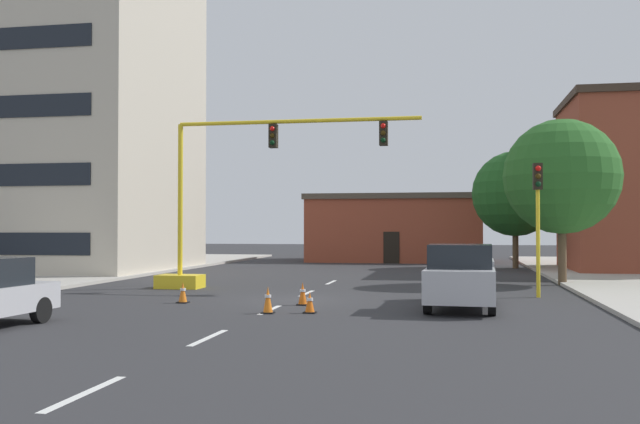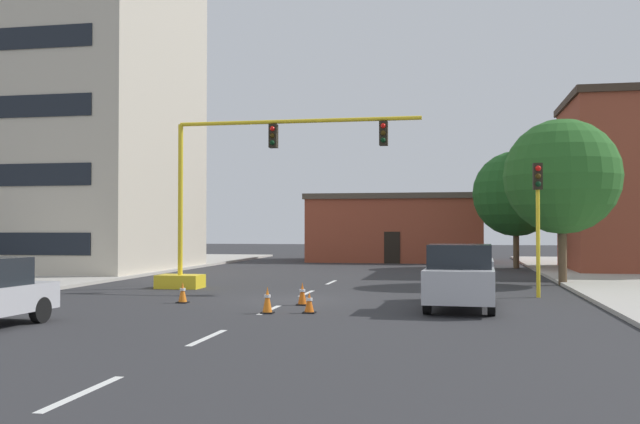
{
  "view_description": "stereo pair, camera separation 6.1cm",
  "coord_description": "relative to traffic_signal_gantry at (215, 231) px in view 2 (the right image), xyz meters",
  "views": [
    {
      "loc": [
        5.46,
        -23.95,
        2.5
      ],
      "look_at": [
        0.34,
        3.45,
        3.1
      ],
      "focal_mm": 40.03,
      "sensor_mm": 36.0,
      "label": 1
    },
    {
      "loc": [
        5.52,
        -23.94,
        2.5
      ],
      "look_at": [
        0.34,
        3.45,
        3.1
      ],
      "focal_mm": 40.03,
      "sensor_mm": 36.0,
      "label": 2
    }
  ],
  "objects": [
    {
      "name": "lane_stripe_seg_3",
      "position": [
        4.11,
        -1.32,
        -2.34
      ],
      "size": [
        0.16,
        2.4,
        0.01
      ],
      "primitive_type": "cube",
      "color": "silver",
      "rests_on": "ground_plane"
    },
    {
      "name": "traffic_cone_roadside_c",
      "position": [
        5.45,
        -7.38,
        -2.04
      ],
      "size": [
        0.36,
        0.36,
        0.62
      ],
      "color": "black",
      "rests_on": "ground_plane"
    },
    {
      "name": "lane_stripe_seg_4",
      "position": [
        4.11,
        4.18,
        -2.34
      ],
      "size": [
        0.16,
        2.4,
        0.01
      ],
      "primitive_type": "cube",
      "color": "silver",
      "rests_on": "ground_plane"
    },
    {
      "name": "building_tall_left",
      "position": [
        -14.0,
        10.1,
        9.67
      ],
      "size": [
        15.99,
        12.74,
        24.01
      ],
      "color": "beige",
      "rests_on": "ground_plane"
    },
    {
      "name": "tree_right_mid",
      "position": [
        14.21,
        4.48,
        2.35
      ],
      "size": [
        4.99,
        4.99,
        7.2
      ],
      "color": "brown",
      "rests_on": "ground_plane"
    },
    {
      "name": "sidewalk_left",
      "position": [
        -8.88,
        4.18,
        -2.27
      ],
      "size": [
        6.0,
        56.0,
        0.14
      ],
      "primitive_type": "cube",
      "color": "#B2ADA3",
      "rests_on": "ground_plane"
    },
    {
      "name": "tree_right_far",
      "position": [
        13.32,
        17.24,
        2.21
      ],
      "size": [
        5.21,
        5.21,
        7.17
      ],
      "color": "brown",
      "rests_on": "ground_plane"
    },
    {
      "name": "pickup_truck_silver",
      "position": [
        9.81,
        -5.26,
        -1.37
      ],
      "size": [
        2.21,
        5.48,
        1.99
      ],
      "color": "#BCBCC1",
      "rests_on": "ground_plane"
    },
    {
      "name": "traffic_cone_roadside_d",
      "position": [
        4.27,
        -7.67,
        -1.96
      ],
      "size": [
        0.36,
        0.36,
        0.79
      ],
      "color": "black",
      "rests_on": "ground_plane"
    },
    {
      "name": "lane_stripe_seg_2",
      "position": [
        4.11,
        -6.82,
        -2.34
      ],
      "size": [
        0.16,
        2.4,
        0.01
      ],
      "primitive_type": "cube",
      "color": "silver",
      "rests_on": "ground_plane"
    },
    {
      "name": "traffic_cone_roadside_a",
      "position": [
        4.81,
        -5.33,
        -1.98
      ],
      "size": [
        0.36,
        0.36,
        0.74
      ],
      "color": "black",
      "rests_on": "ground_plane"
    },
    {
      "name": "ground_plane",
      "position": [
        4.11,
        -3.82,
        -2.34
      ],
      "size": [
        160.0,
        160.0,
        0.0
      ],
      "primitive_type": "plane",
      "color": "#2D2D30"
    },
    {
      "name": "building_brick_center",
      "position": [
        5.36,
        25.56,
        0.12
      ],
      "size": [
        12.71,
        8.01,
        4.9
      ],
      "color": "brown",
      "rests_on": "ground_plane"
    },
    {
      "name": "traffic_cone_roadside_b",
      "position": [
        0.78,
        -5.4,
        -2.0
      ],
      "size": [
        0.36,
        0.36,
        0.7
      ],
      "color": "black",
      "rests_on": "ground_plane"
    },
    {
      "name": "lane_stripe_seg_0",
      "position": [
        4.11,
        -17.82,
        -2.34
      ],
      "size": [
        0.16,
        2.4,
        0.01
      ],
      "primitive_type": "cube",
      "color": "silver",
      "rests_on": "ground_plane"
    },
    {
      "name": "traffic_light_pole_right",
      "position": [
        12.56,
        -1.3,
        1.18
      ],
      "size": [
        0.32,
        0.47,
        4.8
      ],
      "color": "yellow",
      "rests_on": "ground_plane"
    },
    {
      "name": "sidewalk_right",
      "position": [
        17.09,
        4.18,
        -2.27
      ],
      "size": [
        6.0,
        56.0,
        0.14
      ],
      "primitive_type": "cube",
      "color": "#B2ADA3",
      "rests_on": "ground_plane"
    },
    {
      "name": "traffic_signal_gantry",
      "position": [
        0.0,
        0.0,
        0.0
      ],
      "size": [
        10.77,
        1.2,
        6.83
      ],
      "color": "yellow",
      "rests_on": "ground_plane"
    },
    {
      "name": "lane_stripe_seg_1",
      "position": [
        4.11,
        -12.32,
        -2.34
      ],
      "size": [
        0.16,
        2.4,
        0.01
      ],
      "primitive_type": "cube",
      "color": "silver",
      "rests_on": "ground_plane"
    }
  ]
}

